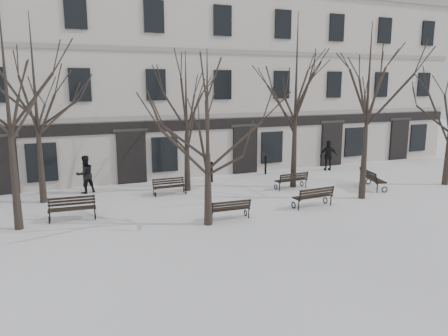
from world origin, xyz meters
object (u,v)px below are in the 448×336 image
tree_2 (368,91)px  bench_2 (314,196)px  tree_1 (207,118)px  bench_0 (72,208)px  bench_3 (169,186)px  bench_1 (230,209)px  tree_0 (6,88)px  bench_5 (372,178)px  bench_4 (292,180)px

tree_2 → bench_2: size_ratio=4.27×
tree_1 → bench_0: 6.70m
bench_3 → tree_2: bearing=-27.1°
bench_1 → bench_3: (-1.08, 4.95, -0.02)m
bench_2 → tree_2: bearing=-175.8°
tree_0 → bench_1: 9.48m
bench_2 → bench_5: bench_5 is taller
tree_1 → bench_2: size_ratio=3.49×
tree_2 → bench_2: bearing=-172.7°
tree_1 → bench_5: (10.16, 2.18, -3.65)m
tree_1 → bench_2: tree_1 is taller
tree_0 → bench_0: 5.20m
bench_3 → bench_4: 6.42m
bench_3 → tree_1: bearing=-88.8°
bench_2 → bench_3: 7.13m
bench_1 → bench_3: size_ratio=1.05×
tree_2 → bench_2: 5.58m
tree_0 → bench_1: size_ratio=4.92×
tree_0 → bench_4: size_ratio=4.67×
bench_1 → bench_4: bearing=-142.4°
tree_1 → bench_0: bearing=150.0°
tree_2 → bench_0: size_ratio=4.34×
tree_1 → bench_2: 6.40m
tree_2 → bench_0: tree_2 is taller
tree_0 → bench_3: size_ratio=5.15×
bench_1 → bench_4: bench_4 is taller
bench_2 → bench_5: 5.25m
bench_0 → bench_2: 10.36m
bench_0 → bench_3: (4.80, 2.39, -0.06)m
tree_0 → bench_1: bearing=-15.3°
bench_1 → bench_4: (5.19, 3.54, 0.03)m
tree_1 → bench_4: (6.22, 3.77, -3.71)m
bench_3 → bench_2: bearing=-41.7°
bench_3 → bench_5: bearing=-15.8°
bench_3 → bench_5: size_ratio=0.78×
bench_3 → bench_4: bench_4 is taller
tree_1 → bench_2: (5.22, 0.38, -3.68)m
bench_1 → bench_5: bench_5 is taller
tree_0 → bench_4: bearing=6.0°
tree_1 → bench_0: size_ratio=3.54×
tree_0 → bench_5: size_ratio=4.03×
bench_3 → bench_5: 10.64m
tree_0 → bench_2: size_ratio=4.39×
bench_0 → bench_4: 11.11m
bench_4 → bench_1: bearing=31.2°
bench_5 → bench_4: bearing=85.0°
tree_1 → bench_4: 8.17m
tree_2 → bench_4: 5.92m
bench_1 → bench_5: size_ratio=0.82×
tree_2 → bench_1: bearing=-175.7°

